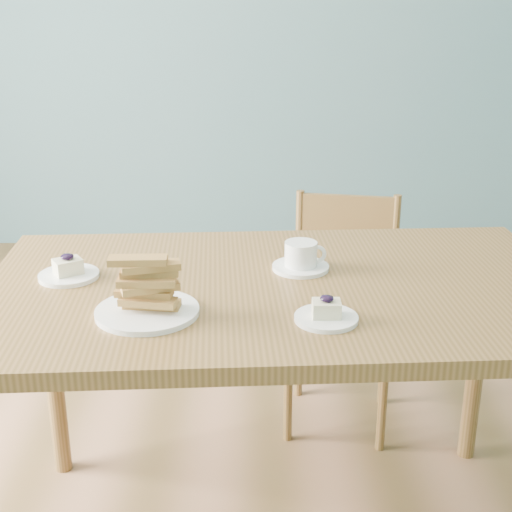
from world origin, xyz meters
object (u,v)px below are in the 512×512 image
coffee_cup (301,258)px  cheesecake_plate_far (68,272)px  dining_table (279,312)px  cheesecake_plate_near (326,314)px  biscotti_plate (146,294)px  dining_chair (341,312)px

coffee_cup → cheesecake_plate_far: bearing=-172.9°
dining_table → cheesecake_plate_near: cheesecake_plate_near is taller
cheesecake_plate_near → biscotti_plate: (-0.40, 0.04, 0.03)m
dining_chair → cheesecake_plate_near: bearing=-89.4°
cheesecake_plate_near → biscotti_plate: bearing=174.7°
dining_table → coffee_cup: bearing=56.0°
dining_chair → biscotti_plate: (-0.56, -0.82, 0.42)m
dining_chair → cheesecake_plate_near: cheesecake_plate_near is taller
dining_table → dining_chair: size_ratio=1.85×
dining_table → cheesecake_plate_near: size_ratio=10.65×
cheesecake_plate_near → biscotti_plate: size_ratio=0.61×
coffee_cup → biscotti_plate: (-0.37, -0.28, 0.02)m
dining_table → cheesecake_plate_far: size_ratio=9.92×
dining_chair → biscotti_plate: bearing=-113.3°
cheesecake_plate_near → coffee_cup: (-0.03, 0.32, 0.02)m
dining_chair → coffee_cup: size_ratio=5.50×
dining_table → biscotti_plate: biscotti_plate is taller
coffee_cup → dining_table: bearing=-119.4°
cheesecake_plate_far → coffee_cup: 0.60m
dining_table → cheesecake_plate_near: (0.09, -0.22, 0.09)m
cheesecake_plate_far → biscotti_plate: bearing=-44.3°
cheesecake_plate_near → biscotti_plate: 0.41m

